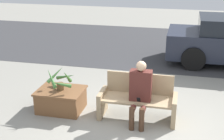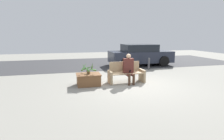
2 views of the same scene
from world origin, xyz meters
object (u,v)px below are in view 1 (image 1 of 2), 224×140
object	(u,v)px
bench	(138,99)
person_seated	(140,90)
planter_box	(61,99)
potted_plant	(60,79)

from	to	relation	value
bench	person_seated	xyz separation A→B (m)	(0.06, -0.18, 0.29)
planter_box	potted_plant	size ratio (longest dim) A/B	1.53
potted_plant	person_seated	bearing A→B (deg)	-3.89
bench	planter_box	world-z (taller)	bench
person_seated	bench	bearing A→B (deg)	108.30
person_seated	planter_box	distance (m)	1.78
person_seated	potted_plant	world-z (taller)	person_seated
person_seated	potted_plant	size ratio (longest dim) A/B	1.98
bench	person_seated	world-z (taller)	person_seated
planter_box	potted_plant	bearing A→B (deg)	2.75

